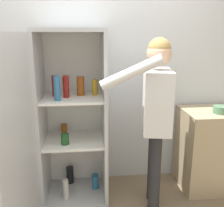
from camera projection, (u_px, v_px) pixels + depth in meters
The scene contains 5 objects.
wall_back at pixel (99, 75), 2.96m from camera, with size 7.00×0.06×2.55m.
refrigerator at pixel (63, 122), 2.60m from camera, with size 0.84×1.25×1.78m.
person at pixel (156, 105), 2.48m from camera, with size 0.72×0.59×1.70m.
counter at pixel (209, 149), 2.98m from camera, with size 0.64×0.56×0.91m.
bowl at pixel (221, 110), 2.76m from camera, with size 0.16×0.16×0.08m.
Camera 1 is at (-0.16, -1.96, 1.73)m, focal length 42.00 mm.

